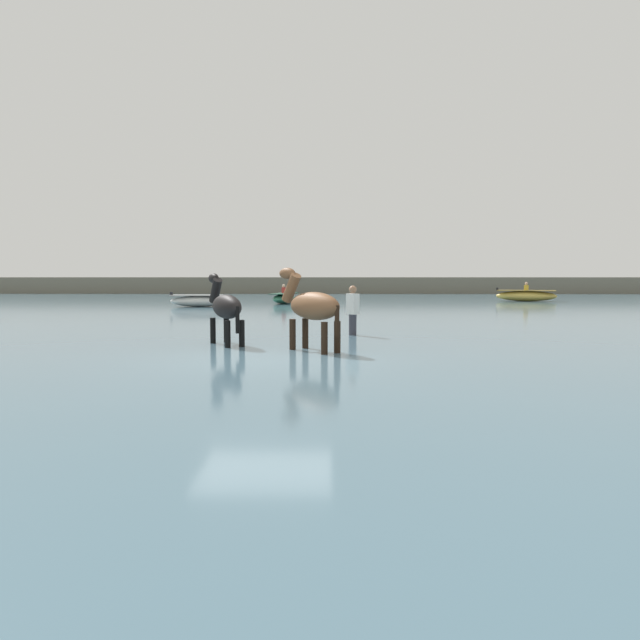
{
  "coord_description": "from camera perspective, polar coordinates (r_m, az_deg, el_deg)",
  "views": [
    {
      "loc": [
        1.19,
        -10.91,
        1.92
      ],
      "look_at": [
        0.98,
        3.03,
        0.84
      ],
      "focal_mm": 33.03,
      "sensor_mm": 36.0,
      "label": 1
    }
  ],
  "objects": [
    {
      "name": "ground_plane",
      "position": [
        11.14,
        -5.32,
        -5.5
      ],
      "size": [
        120.0,
        120.0,
        0.0
      ],
      "primitive_type": "plane",
      "color": "gray"
    },
    {
      "name": "water_surface",
      "position": [
        21.02,
        -2.39,
        -0.34
      ],
      "size": [
        90.0,
        90.0,
        0.34
      ],
      "primitive_type": "cube",
      "color": "#476675",
      "rests_on": "ground"
    },
    {
      "name": "horse_lead_bay",
      "position": [
        12.14,
        -0.79,
        1.14
      ],
      "size": [
        1.51,
        1.63,
        2.06
      ],
      "color": "brown",
      "rests_on": "ground"
    },
    {
      "name": "horse_trailing_black",
      "position": [
        13.39,
        -9.14,
        1.1
      ],
      "size": [
        1.18,
        1.69,
        1.95
      ],
      "color": "black",
      "rests_on": "ground"
    },
    {
      "name": "boat_near_starboard",
      "position": [
        32.27,
        -3.51,
        2.13
      ],
      "size": [
        1.54,
        2.98,
        1.04
      ],
      "color": "#337556",
      "rests_on": "water_surface"
    },
    {
      "name": "boat_far_offshore",
      "position": [
        36.91,
        19.34,
        2.24
      ],
      "size": [
        3.6,
        2.2,
        1.13
      ],
      "color": "gold",
      "rests_on": "water_surface"
    },
    {
      "name": "boat_far_inshore",
      "position": [
        29.49,
        -11.59,
        1.83
      ],
      "size": [
        2.91,
        1.03,
        0.72
      ],
      "color": "silver",
      "rests_on": "water_surface"
    },
    {
      "name": "person_onlooker_right",
      "position": [
        15.37,
        3.19,
        0.51
      ],
      "size": [
        0.35,
        0.38,
        1.63
      ],
      "color": "#383842",
      "rests_on": "ground"
    },
    {
      "name": "far_shoreline",
      "position": [
        49.46,
        -0.51,
        3.19
      ],
      "size": [
        80.0,
        2.4,
        1.68
      ],
      "primitive_type": "cube",
      "color": "#706B5B",
      "rests_on": "ground"
    }
  ]
}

